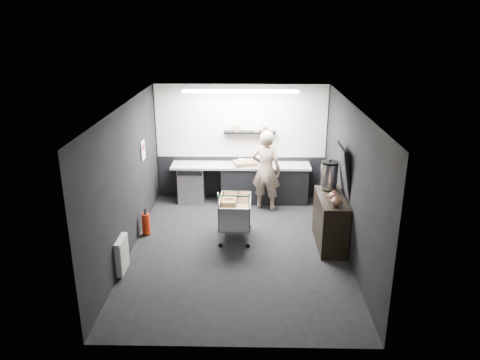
{
  "coord_description": "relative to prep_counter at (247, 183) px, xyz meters",
  "views": [
    {
      "loc": [
        0.2,
        -7.86,
        4.17
      ],
      "look_at": [
        0.03,
        0.4,
        1.24
      ],
      "focal_mm": 35.0,
      "sensor_mm": 36.0,
      "label": 1
    }
  ],
  "objects": [
    {
      "name": "white_container",
      "position": [
        -0.11,
        -0.05,
        0.52
      ],
      "size": [
        0.19,
        0.16,
        0.15
      ],
      "primitive_type": "cube",
      "rotation": [
        0.0,
        0.0,
        -0.22
      ],
      "color": "silver",
      "rests_on": "prep_counter"
    },
    {
      "name": "pink_tub",
      "position": [
        0.26,
        0.0,
        0.55
      ],
      "size": [
        0.22,
        0.22,
        0.22
      ],
      "primitive_type": "cylinder",
      "color": "silver",
      "rests_on": "prep_counter"
    },
    {
      "name": "kitchen_wall_panel",
      "position": [
        -0.14,
        0.31,
        1.39
      ],
      "size": [
        3.95,
        0.02,
        1.7
      ],
      "primitive_type": "cube",
      "color": "silver",
      "rests_on": "wall_back"
    },
    {
      "name": "wall_back",
      "position": [
        -0.14,
        0.33,
        0.89
      ],
      "size": [
        5.5,
        0.0,
        5.5
      ],
      "primitive_type": "plane",
      "rotation": [
        1.57,
        0.0,
        0.0
      ],
      "color": "black",
      "rests_on": "floor"
    },
    {
      "name": "cardboard_box",
      "position": [
        -0.04,
        -0.05,
        0.49
      ],
      "size": [
        0.58,
        0.51,
        0.1
      ],
      "primitive_type": "cube",
      "rotation": [
        0.0,
        0.0,
        0.32
      ],
      "color": "#8A6549",
      "rests_on": "prep_counter"
    },
    {
      "name": "radiator",
      "position": [
        -2.08,
        -3.32,
        -0.11
      ],
      "size": [
        0.1,
        0.5,
        0.6
      ],
      "primitive_type": "cube",
      "color": "silver",
      "rests_on": "wall_left"
    },
    {
      "name": "fire_extinguisher",
      "position": [
        -1.99,
        -1.85,
        -0.2
      ],
      "size": [
        0.16,
        0.16,
        0.53
      ],
      "color": "red",
      "rests_on": "floor"
    },
    {
      "name": "poster_red_band",
      "position": [
        -2.11,
        -1.12,
        1.16
      ],
      "size": [
        0.02,
        0.22,
        0.1
      ],
      "primitive_type": "cube",
      "color": "#B3162D",
      "rests_on": "poster"
    },
    {
      "name": "wall_left",
      "position": [
        -2.14,
        -2.42,
        0.89
      ],
      "size": [
        0.0,
        5.5,
        5.5
      ],
      "primitive_type": "plane",
      "rotation": [
        1.57,
        0.0,
        1.57
      ],
      "color": "black",
      "rests_on": "floor"
    },
    {
      "name": "prep_counter",
      "position": [
        0.0,
        0.0,
        0.0
      ],
      "size": [
        3.2,
        0.61,
        0.9
      ],
      "color": "black",
      "rests_on": "floor"
    },
    {
      "name": "floating_shelf",
      "position": [
        0.06,
        0.2,
        1.16
      ],
      "size": [
        1.2,
        0.22,
        0.04
      ],
      "primitive_type": "cube",
      "color": "black",
      "rests_on": "wall_back"
    },
    {
      "name": "dado_panel",
      "position": [
        -0.14,
        0.31,
        0.04
      ],
      "size": [
        3.95,
        0.02,
        1.0
      ],
      "primitive_type": "cube",
      "color": "black",
      "rests_on": "wall_back"
    },
    {
      "name": "wall_right",
      "position": [
        1.86,
        -2.42,
        0.89
      ],
      "size": [
        0.0,
        5.5,
        5.5
      ],
      "primitive_type": "plane",
      "rotation": [
        1.57,
        0.0,
        -1.57
      ],
      "color": "black",
      "rests_on": "floor"
    },
    {
      "name": "ceiling",
      "position": [
        -0.14,
        -2.42,
        2.24
      ],
      "size": [
        5.5,
        5.5,
        0.0
      ],
      "primitive_type": "plane",
      "rotation": [
        3.14,
        0.0,
        0.0
      ],
      "color": "silver",
      "rests_on": "wall_back"
    },
    {
      "name": "wall_clock",
      "position": [
        1.26,
        0.3,
        1.69
      ],
      "size": [
        0.2,
        0.03,
        0.2
      ],
      "primitive_type": "cylinder",
      "rotation": [
        1.57,
        0.0,
        0.0
      ],
      "color": "silver",
      "rests_on": "wall_back"
    },
    {
      "name": "shopping_cart",
      "position": [
        -0.21,
        -1.94,
        0.07
      ],
      "size": [
        0.62,
        1.01,
        1.11
      ],
      "color": "silver",
      "rests_on": "floor"
    },
    {
      "name": "sideboard",
      "position": [
        1.61,
        -2.14,
        0.15
      ],
      "size": [
        0.55,
        1.29,
        1.93
      ],
      "color": "black",
      "rests_on": "floor"
    },
    {
      "name": "person",
      "position": [
        0.44,
        -0.45,
        0.45
      ],
      "size": [
        0.77,
        0.62,
        1.82
      ],
      "primitive_type": "imported",
      "rotation": [
        0.0,
        0.0,
        2.82
      ],
      "color": "beige",
      "rests_on": "floor"
    },
    {
      "name": "ceiling_strip",
      "position": [
        -0.14,
        -0.57,
        2.21
      ],
      "size": [
        2.4,
        0.2,
        0.04
      ],
      "primitive_type": "cube",
      "color": "white",
      "rests_on": "ceiling"
    },
    {
      "name": "floor",
      "position": [
        -0.14,
        -2.42,
        -0.46
      ],
      "size": [
        5.5,
        5.5,
        0.0
      ],
      "primitive_type": "plane",
      "color": "black",
      "rests_on": "ground"
    },
    {
      "name": "poster",
      "position": [
        -2.12,
        -1.12,
        1.09
      ],
      "size": [
        0.02,
        0.3,
        0.4
      ],
      "primitive_type": "cube",
      "color": "white",
      "rests_on": "wall_left"
    },
    {
      "name": "wall_front",
      "position": [
        -0.14,
        -5.17,
        0.89
      ],
      "size": [
        5.5,
        0.0,
        5.5
      ],
      "primitive_type": "plane",
      "rotation": [
        -1.57,
        0.0,
        0.0
      ],
      "color": "black",
      "rests_on": "floor"
    }
  ]
}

